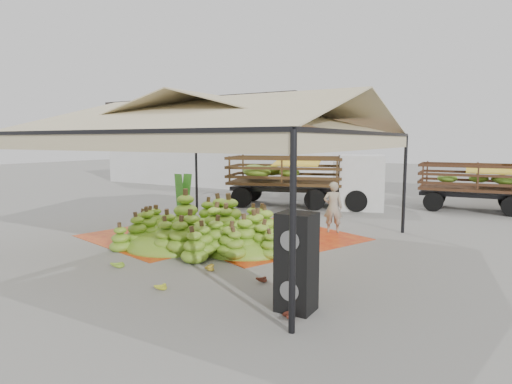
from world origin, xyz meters
The scene contains 17 objects.
ground centered at (0.00, 0.00, 0.00)m, with size 90.00×90.00×0.00m, color slate.
canopy_tent centered at (0.00, 0.00, 3.30)m, with size 8.10×8.10×4.00m.
building_white centered at (-10.00, 14.00, 2.71)m, with size 14.30×6.30×5.40m.
tarp_left centered at (-1.98, 0.03, 0.01)m, with size 4.19×3.99×0.01m, color #CD5F13.
tarp_right centered at (0.58, 1.36, 0.01)m, with size 4.43×4.65×0.01m, color orange.
banana_heap centered at (-0.61, -0.02, 0.62)m, with size 5.79×4.76×1.24m, color #55831B.
hand_yellow_a centered at (0.98, -3.60, 0.10)m, with size 0.42×0.34×0.19m, color gold.
hand_yellow_b centered at (1.07, -2.23, 0.11)m, with size 0.50×0.41×0.23m, color gold.
hand_red_a centered at (2.43, -2.22, 0.09)m, with size 0.40×0.32×0.18m, color #572614.
hand_red_b centered at (3.70, -3.66, 0.10)m, with size 0.44×0.36×0.20m, color #5C2215.
hand_green centered at (-0.85, -2.97, 0.10)m, with size 0.44×0.36×0.20m, color #5D861C.
hanging_bunches centered at (-0.95, -0.69, 2.62)m, with size 3.24×0.24×0.20m.
speaker_stack centered at (3.70, -3.20, 0.83)m, with size 0.60×0.53×1.66m.
banana_leaves centered at (-1.48, 0.56, 0.00)m, with size 0.96×1.36×3.70m, color #29691C, non-canonical shape.
vendor centered at (2.12, 2.91, 0.79)m, with size 0.58×0.38×1.59m, color gray.
truck_left centered at (-0.54, 7.50, 1.37)m, with size 6.85×4.01×2.23m.
truck_right centered at (6.67, 9.82, 1.22)m, with size 5.86×2.33×1.97m.
Camera 1 is at (6.58, -9.51, 2.85)m, focal length 30.00 mm.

